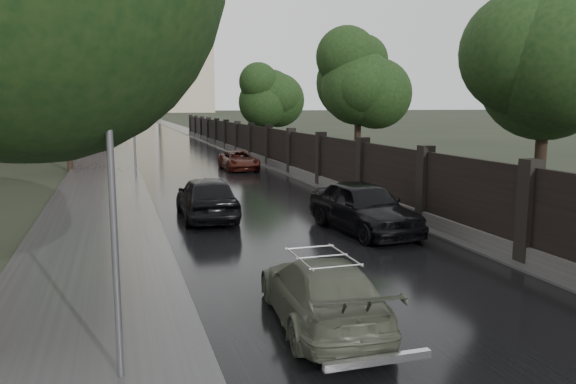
{
  "coord_description": "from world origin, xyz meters",
  "views": [
    {
      "loc": [
        -5.34,
        -6.51,
        4.04
      ],
      "look_at": [
        -0.52,
        9.07,
        1.5
      ],
      "focal_mm": 35.0,
      "sensor_mm": 36.0,
      "label": 1
    }
  ],
  "objects_px": {
    "tree_right_b": "(358,88)",
    "hatchback_left": "(207,197)",
    "traffic_light": "(134,136)",
    "car_right_near": "(364,207)",
    "tree_right_c": "(271,94)",
    "lamp_post": "(113,205)",
    "car_right_far": "(239,160)",
    "tree_left_far": "(65,84)",
    "tree_right_a": "(546,75)",
    "volga_sedan": "(322,292)"
  },
  "relations": [
    {
      "from": "tree_left_far",
      "to": "car_right_near",
      "type": "xyz_separation_m",
      "value": [
        10.16,
        -20.44,
        -4.42
      ]
    },
    {
      "from": "car_right_near",
      "to": "lamp_post",
      "type": "bearing_deg",
      "value": -139.24
    },
    {
      "from": "tree_left_far",
      "to": "hatchback_left",
      "type": "relative_size",
      "value": 1.59
    },
    {
      "from": "tree_right_b",
      "to": "tree_right_c",
      "type": "distance_m",
      "value": 18.0
    },
    {
      "from": "tree_right_b",
      "to": "volga_sedan",
      "type": "relative_size",
      "value": 1.63
    },
    {
      "from": "tree_right_a",
      "to": "tree_right_b",
      "type": "xyz_separation_m",
      "value": [
        0.0,
        14.0,
        0.0
      ]
    },
    {
      "from": "tree_left_far",
      "to": "traffic_light",
      "type": "bearing_deg",
      "value": -53.53
    },
    {
      "from": "tree_right_b",
      "to": "tree_right_c",
      "type": "height_order",
      "value": "same"
    },
    {
      "from": "lamp_post",
      "to": "tree_left_far",
      "type": "bearing_deg",
      "value": 95.21
    },
    {
      "from": "lamp_post",
      "to": "hatchback_left",
      "type": "relative_size",
      "value": 1.1
    },
    {
      "from": "hatchback_left",
      "to": "car_right_near",
      "type": "bearing_deg",
      "value": 142.47
    },
    {
      "from": "tree_left_far",
      "to": "tree_right_b",
      "type": "height_order",
      "value": "tree_left_far"
    },
    {
      "from": "tree_right_a",
      "to": "car_right_far",
      "type": "xyz_separation_m",
      "value": [
        -5.47,
        19.71,
        -4.35
      ]
    },
    {
      "from": "tree_right_b",
      "to": "car_right_far",
      "type": "bearing_deg",
      "value": 133.78
    },
    {
      "from": "tree_left_far",
      "to": "tree_right_c",
      "type": "relative_size",
      "value": 1.05
    },
    {
      "from": "hatchback_left",
      "to": "traffic_light",
      "type": "bearing_deg",
      "value": -79.51
    },
    {
      "from": "tree_right_b",
      "to": "hatchback_left",
      "type": "height_order",
      "value": "tree_right_b"
    },
    {
      "from": "traffic_light",
      "to": "car_right_near",
      "type": "distance_m",
      "value": 16.81
    },
    {
      "from": "tree_right_a",
      "to": "tree_right_b",
      "type": "relative_size",
      "value": 1.0
    },
    {
      "from": "tree_right_c",
      "to": "lamp_post",
      "type": "relative_size",
      "value": 1.37
    },
    {
      "from": "lamp_post",
      "to": "car_right_far",
      "type": "relative_size",
      "value": 1.18
    },
    {
      "from": "traffic_light",
      "to": "lamp_post",
      "type": "bearing_deg",
      "value": -92.68
    },
    {
      "from": "tree_right_a",
      "to": "hatchback_left",
      "type": "bearing_deg",
      "value": 152.51
    },
    {
      "from": "volga_sedan",
      "to": "car_right_far",
      "type": "relative_size",
      "value": 1.0
    },
    {
      "from": "hatchback_left",
      "to": "lamp_post",
      "type": "bearing_deg",
      "value": 75.97
    },
    {
      "from": "hatchback_left",
      "to": "car_right_far",
      "type": "bearing_deg",
      "value": -105.56
    },
    {
      "from": "lamp_post",
      "to": "traffic_light",
      "type": "xyz_separation_m",
      "value": [
        1.1,
        23.49,
        -0.27
      ]
    },
    {
      "from": "lamp_post",
      "to": "volga_sedan",
      "type": "relative_size",
      "value": 1.19
    },
    {
      "from": "traffic_light",
      "to": "car_right_far",
      "type": "height_order",
      "value": "traffic_light"
    },
    {
      "from": "tree_left_far",
      "to": "tree_right_b",
      "type": "bearing_deg",
      "value": -27.3
    },
    {
      "from": "tree_right_c",
      "to": "lamp_post",
      "type": "height_order",
      "value": "tree_right_c"
    },
    {
      "from": "tree_right_b",
      "to": "tree_right_c",
      "type": "relative_size",
      "value": 1.0
    },
    {
      "from": "lamp_post",
      "to": "car_right_far",
      "type": "distance_m",
      "value": 27.32
    },
    {
      "from": "traffic_light",
      "to": "car_right_near",
      "type": "relative_size",
      "value": 0.83
    },
    {
      "from": "tree_left_far",
      "to": "lamp_post",
      "type": "distance_m",
      "value": 28.73
    },
    {
      "from": "tree_right_a",
      "to": "hatchback_left",
      "type": "relative_size",
      "value": 1.51
    },
    {
      "from": "volga_sedan",
      "to": "tree_right_a",
      "type": "bearing_deg",
      "value": -145.83
    },
    {
      "from": "tree_right_b",
      "to": "hatchback_left",
      "type": "bearing_deg",
      "value": -137.75
    },
    {
      "from": "tree_right_c",
      "to": "car_right_near",
      "type": "xyz_separation_m",
      "value": [
        -5.34,
        -30.44,
        -4.12
      ]
    },
    {
      "from": "car_right_far",
      "to": "hatchback_left",
      "type": "bearing_deg",
      "value": -106.95
    },
    {
      "from": "tree_left_far",
      "to": "lamp_post",
      "type": "height_order",
      "value": "tree_left_far"
    },
    {
      "from": "traffic_light",
      "to": "tree_right_c",
      "type": "bearing_deg",
      "value": 51.82
    },
    {
      "from": "tree_right_a",
      "to": "tree_right_b",
      "type": "bearing_deg",
      "value": 90.0
    },
    {
      "from": "volga_sedan",
      "to": "hatchback_left",
      "type": "height_order",
      "value": "hatchback_left"
    },
    {
      "from": "lamp_post",
      "to": "volga_sedan",
      "type": "xyz_separation_m",
      "value": [
        3.6,
        1.31,
        -2.05
      ]
    },
    {
      "from": "tree_right_a",
      "to": "tree_right_c",
      "type": "height_order",
      "value": "same"
    },
    {
      "from": "tree_left_far",
      "to": "car_right_far",
      "type": "distance_m",
      "value": 11.29
    },
    {
      "from": "traffic_light",
      "to": "volga_sedan",
      "type": "bearing_deg",
      "value": -83.57
    },
    {
      "from": "lamp_post",
      "to": "hatchback_left",
      "type": "height_order",
      "value": "lamp_post"
    },
    {
      "from": "tree_left_far",
      "to": "tree_right_a",
      "type": "bearing_deg",
      "value": -54.83
    }
  ]
}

